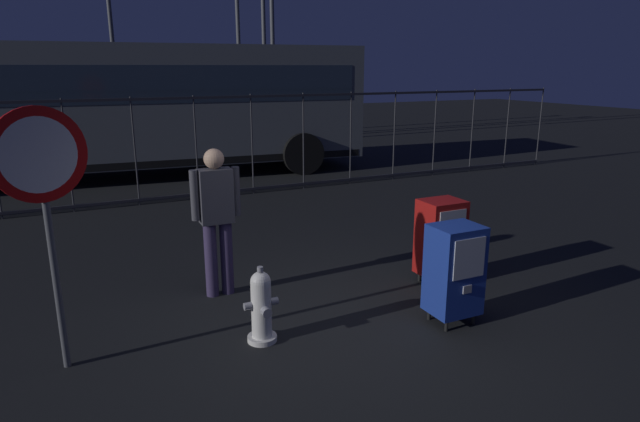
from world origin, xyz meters
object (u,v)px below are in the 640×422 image
Objects in this scene: pedestrian at (217,214)px; fire_hydrant at (261,307)px; stop_sign at (43,186)px; newspaper_box_secondary at (440,237)px; street_light_near_left at (108,1)px; newspaper_box_primary at (454,269)px; bus_near at (135,103)px; street_light_far_right at (238,21)px.

fire_hydrant is at bearing -87.17° from pedestrian.
stop_sign is at bearing 170.23° from fire_hydrant.
newspaper_box_secondary is 0.13× the size of street_light_near_left.
newspaper_box_primary is 0.46× the size of stop_sign.
fire_hydrant is 0.33× the size of stop_sign.
pedestrian is at bearing -91.57° from street_light_near_left.
bus_near is at bearing 100.63° from newspaper_box_primary.
newspaper_box_primary is at bearing -74.56° from bus_near.
street_light_far_right is (5.97, 13.91, 2.41)m from stop_sign.
newspaper_box_primary is (1.87, -0.46, 0.22)m from fire_hydrant.
fire_hydrant is 0.07× the size of bus_near.
bus_near is at bearing 105.05° from newspaper_box_secondary.
newspaper_box_secondary reaches higher than fire_hydrant.
stop_sign is 15.35m from street_light_near_left.
street_light_near_left is at bearing 165.64° from street_light_far_right.
newspaper_box_primary is at bearing -41.39° from pedestrian.
stop_sign reaches higher than newspaper_box_secondary.
pedestrian is at bearing -86.44° from bus_near.
bus_near is 6.91m from street_light_near_left.
newspaper_box_secondary is 0.10× the size of bus_near.
street_light_near_left is 4.13m from street_light_far_right.
newspaper_box_secondary is at bearing -18.14° from pedestrian.
street_light_near_left is at bearing 95.63° from newspaper_box_primary.
stop_sign is 0.28× the size of street_light_near_left.
newspaper_box_secondary is at bearing -82.04° from street_light_near_left.
street_light_near_left is at bearing 97.96° from newspaper_box_secondary.
pedestrian is 0.21× the size of street_light_near_left.
street_light_near_left is (0.32, 15.22, 4.22)m from fire_hydrant.
fire_hydrant is 0.73× the size of newspaper_box_secondary.
newspaper_box_secondary is (2.39, 0.44, 0.22)m from fire_hydrant.
newspaper_box_secondary is at bearing 10.46° from fire_hydrant.
bus_near reaches higher than stop_sign.
stop_sign is at bearing -97.63° from street_light_near_left.
street_light_near_left reaches higher than stop_sign.
stop_sign is at bearing 168.13° from newspaper_box_primary.
newspaper_box_primary is 3.77m from stop_sign.
stop_sign is at bearing -113.22° from street_light_far_right.
fire_hydrant is 9.03m from bus_near.
newspaper_box_secondary is (0.52, 0.90, 0.00)m from newspaper_box_primary.
newspaper_box_primary reaches higher than fire_hydrant.
newspaper_box_primary is at bearing -11.87° from stop_sign.
newspaper_box_secondary is 4.20m from stop_sign.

